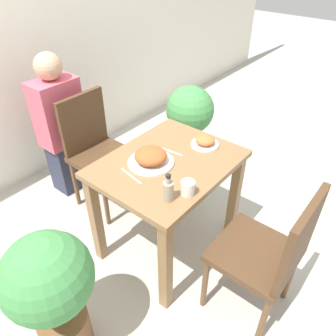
% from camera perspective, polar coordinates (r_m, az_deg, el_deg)
% --- Properties ---
extents(ground_plane, '(16.00, 16.00, 0.00)m').
position_cam_1_polar(ground_plane, '(2.45, 0.00, -12.89)').
color(ground_plane, '#B7B2A8').
extents(wall_back, '(8.00, 0.05, 2.60)m').
position_cam_1_polar(wall_back, '(2.86, -26.16, 21.85)').
color(wall_back, silver).
rests_on(wall_back, ground_plane).
extents(dining_table, '(0.85, 0.68, 0.73)m').
position_cam_1_polar(dining_table, '(2.04, 0.00, -1.95)').
color(dining_table, olive).
rests_on(dining_table, ground_plane).
extents(chair_near, '(0.42, 0.42, 0.90)m').
position_cam_1_polar(chair_near, '(1.81, 17.42, -13.83)').
color(chair_near, '#4C331E').
rests_on(chair_near, ground_plane).
extents(chair_far, '(0.42, 0.42, 0.90)m').
position_cam_1_polar(chair_far, '(2.55, -12.42, 3.67)').
color(chair_far, '#4C331E').
rests_on(chair_far, ground_plane).
extents(food_plate, '(0.27, 0.27, 0.09)m').
position_cam_1_polar(food_plate, '(1.92, -3.02, 1.89)').
color(food_plate, white).
rests_on(food_plate, dining_table).
extents(side_plate, '(0.18, 0.18, 0.07)m').
position_cam_1_polar(side_plate, '(2.10, 6.47, 4.63)').
color(side_plate, white).
rests_on(side_plate, dining_table).
extents(drink_cup, '(0.07, 0.07, 0.08)m').
position_cam_1_polar(drink_cup, '(1.70, 3.46, -3.47)').
color(drink_cup, silver).
rests_on(drink_cup, dining_table).
extents(sauce_bottle, '(0.06, 0.06, 0.17)m').
position_cam_1_polar(sauce_bottle, '(1.65, 0.04, -3.84)').
color(sauce_bottle, gray).
rests_on(sauce_bottle, dining_table).
extents(fork_utensil, '(0.04, 0.19, 0.00)m').
position_cam_1_polar(fork_utensil, '(1.85, -6.42, -1.42)').
color(fork_utensil, silver).
rests_on(fork_utensil, dining_table).
extents(spoon_utensil, '(0.03, 0.20, 0.00)m').
position_cam_1_polar(spoon_utensil, '(2.05, 0.12, 3.03)').
color(spoon_utensil, silver).
rests_on(spoon_utensil, dining_table).
extents(potted_plant_left, '(0.43, 0.43, 0.80)m').
position_cam_1_polar(potted_plant_left, '(1.71, -19.72, -19.04)').
color(potted_plant_left, brown).
rests_on(potted_plant_left, ground_plane).
extents(potted_plant_right, '(0.42, 0.42, 0.79)m').
position_cam_1_polar(potted_plant_right, '(2.94, 3.79, 8.68)').
color(potted_plant_right, brown).
rests_on(potted_plant_right, ground_plane).
extents(person_figure, '(0.34, 0.22, 1.17)m').
position_cam_1_polar(person_figure, '(2.74, -18.08, 6.75)').
color(person_figure, '#2D3347').
rests_on(person_figure, ground_plane).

